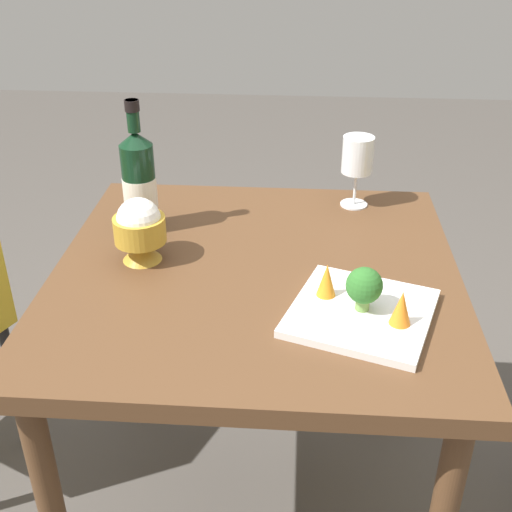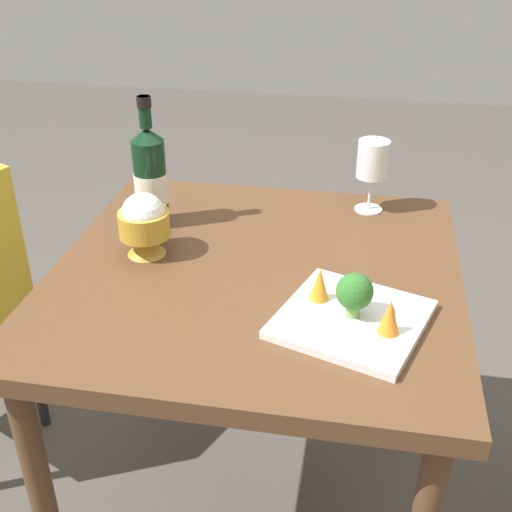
# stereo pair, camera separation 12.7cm
# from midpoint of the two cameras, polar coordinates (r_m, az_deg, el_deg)

# --- Properties ---
(ground_plane) EXTENTS (8.00, 8.00, 0.00)m
(ground_plane) POSITION_cam_midpoint_polar(r_m,az_deg,el_deg) (1.87, 2.10, -21.49)
(ground_plane) COLOR #4C4742
(dining_table) EXTENTS (0.85, 0.85, 0.76)m
(dining_table) POSITION_cam_midpoint_polar(r_m,az_deg,el_deg) (1.42, 2.58, -4.47)
(dining_table) COLOR brown
(dining_table) RESTS_ON ground_plane
(wine_bottle) EXTENTS (0.08, 0.08, 0.31)m
(wine_bottle) POSITION_cam_midpoint_polar(r_m,az_deg,el_deg) (1.51, -6.85, 6.83)
(wine_bottle) COLOR black
(wine_bottle) RESTS_ON dining_table
(wine_glass) EXTENTS (0.08, 0.08, 0.18)m
(wine_glass) POSITION_cam_midpoint_polar(r_m,az_deg,el_deg) (1.60, 12.46, 8.07)
(wine_glass) COLOR white
(wine_glass) RESTS_ON dining_table
(rice_bowl) EXTENTS (0.11, 0.11, 0.14)m
(rice_bowl) POSITION_cam_midpoint_polar(r_m,az_deg,el_deg) (1.40, -7.20, 2.81)
(rice_bowl) COLOR gold
(rice_bowl) RESTS_ON dining_table
(serving_plate) EXTENTS (0.32, 0.32, 0.02)m
(serving_plate) POSITION_cam_midpoint_polar(r_m,az_deg,el_deg) (1.22, 11.35, -5.53)
(serving_plate) COLOR white
(serving_plate) RESTS_ON dining_table
(broccoli_floret) EXTENTS (0.07, 0.07, 0.09)m
(broccoli_floret) POSITION_cam_midpoint_polar(r_m,az_deg,el_deg) (1.19, 11.67, -3.23)
(broccoli_floret) COLOR #729E4C
(broccoli_floret) RESTS_ON serving_plate
(carrot_garnish_left) EXTENTS (0.04, 0.04, 0.07)m
(carrot_garnish_left) POSITION_cam_midpoint_polar(r_m,az_deg,el_deg) (1.17, 14.72, -5.22)
(carrot_garnish_left) COLOR orange
(carrot_garnish_left) RESTS_ON serving_plate
(carrot_garnish_right) EXTENTS (0.04, 0.04, 0.07)m
(carrot_garnish_right) POSITION_cam_midpoint_polar(r_m,az_deg,el_deg) (1.23, 8.54, -2.50)
(carrot_garnish_right) COLOR orange
(carrot_garnish_right) RESTS_ON serving_plate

